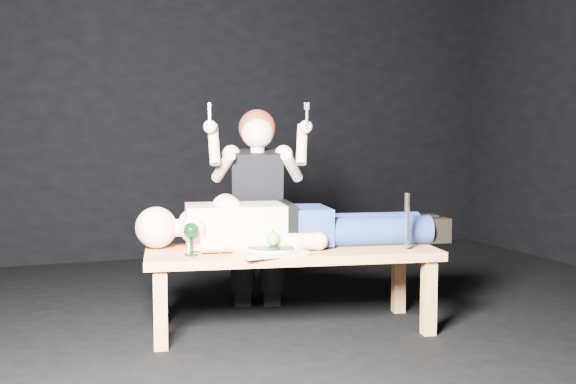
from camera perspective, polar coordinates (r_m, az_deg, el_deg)
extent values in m
plane|color=black|center=(3.81, 5.16, -11.33)|extent=(5.00, 5.00, 0.00)
plane|color=black|center=(6.03, -4.88, 8.97)|extent=(5.00, 0.00, 5.00)
cube|color=#B87A4A|center=(3.70, 0.26, -8.20)|extent=(1.63, 0.83, 0.45)
cube|color=tan|center=(3.46, -1.53, -5.13)|extent=(0.36, 0.27, 0.02)
cylinder|color=white|center=(3.45, -1.53, -4.82)|extent=(0.24, 0.24, 0.02)
sphere|color=green|center=(3.46, -1.27, -4.03)|extent=(0.07, 0.07, 0.07)
cube|color=#B2B2B7|center=(3.44, -5.74, -5.32)|extent=(0.04, 0.17, 0.01)
cube|color=#B2B2B7|center=(3.49, 1.43, -5.17)|extent=(0.03, 0.17, 0.01)
cube|color=#B2B2B7|center=(3.59, 0.64, -4.88)|extent=(0.10, 0.15, 0.01)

